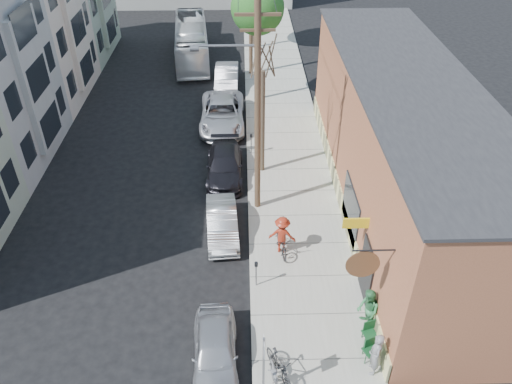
{
  "coord_description": "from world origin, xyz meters",
  "views": [
    {
      "loc": [
        1.86,
        -14.5,
        15.07
      ],
      "look_at": [
        2.36,
        4.08,
        1.5
      ],
      "focal_mm": 35.0,
      "sensor_mm": 36.0,
      "label": 1
    }
  ],
  "objects_px": {
    "tree_bare": "(263,123)",
    "car_2": "(225,165)",
    "tree_leafy_mid": "(258,8)",
    "patio_chair_b": "(370,351)",
    "cyclist": "(282,235)",
    "bus": "(192,41)",
    "patron_grey": "(375,354)",
    "patio_chair_a": "(370,334)",
    "car_1": "(222,223)",
    "sign_post": "(264,361)",
    "parked_bike_a": "(279,365)",
    "utility_pole_near": "(256,108)",
    "car_4": "(227,77)",
    "parking_meter_near": "(256,270)",
    "car_3": "(222,114)",
    "patron_green": "(368,310)",
    "parked_bike_b": "(277,384)",
    "parking_meter_far": "(251,141)",
    "car_0": "(215,351)"
  },
  "relations": [
    {
      "from": "patio_chair_b",
      "to": "car_4",
      "type": "relative_size",
      "value": 0.19
    },
    {
      "from": "patio_chair_a",
      "to": "car_1",
      "type": "xyz_separation_m",
      "value": [
        -5.4,
        6.23,
        0.05
      ]
    },
    {
      "from": "parking_meter_far",
      "to": "car_2",
      "type": "height_order",
      "value": "parking_meter_far"
    },
    {
      "from": "cyclist",
      "to": "parked_bike_b",
      "type": "distance_m",
      "value": 6.88
    },
    {
      "from": "parked_bike_a",
      "to": "tree_leafy_mid",
      "type": "bearing_deg",
      "value": 65.22
    },
    {
      "from": "sign_post",
      "to": "cyclist",
      "type": "xyz_separation_m",
      "value": [
        1.06,
        6.78,
        -0.78
      ]
    },
    {
      "from": "tree_leafy_mid",
      "to": "parked_bike_a",
      "type": "relative_size",
      "value": 4.43
    },
    {
      "from": "cyclist",
      "to": "patio_chair_b",
      "type": "bearing_deg",
      "value": 128.11
    },
    {
      "from": "utility_pole_near",
      "to": "car_2",
      "type": "xyz_separation_m",
      "value": [
        -1.59,
        2.86,
        -4.74
      ]
    },
    {
      "from": "car_2",
      "to": "car_3",
      "type": "xyz_separation_m",
      "value": [
        -0.28,
        5.67,
        0.13
      ]
    },
    {
      "from": "tree_leafy_mid",
      "to": "parked_bike_a",
      "type": "height_order",
      "value": "tree_leafy_mid"
    },
    {
      "from": "patron_green",
      "to": "car_2",
      "type": "distance_m",
      "value": 11.66
    },
    {
      "from": "car_2",
      "to": "car_3",
      "type": "height_order",
      "value": "car_3"
    },
    {
      "from": "patron_grey",
      "to": "car_1",
      "type": "xyz_separation_m",
      "value": [
        -5.28,
        7.42,
        -0.41
      ]
    },
    {
      "from": "patron_green",
      "to": "car_4",
      "type": "relative_size",
      "value": 0.4
    },
    {
      "from": "sign_post",
      "to": "patron_green",
      "type": "relative_size",
      "value": 1.51
    },
    {
      "from": "parking_meter_far",
      "to": "car_0",
      "type": "relative_size",
      "value": 0.32
    },
    {
      "from": "tree_bare",
      "to": "car_2",
      "type": "height_order",
      "value": "tree_bare"
    },
    {
      "from": "tree_leafy_mid",
      "to": "patio_chair_b",
      "type": "height_order",
      "value": "tree_leafy_mid"
    },
    {
      "from": "sign_post",
      "to": "patio_chair_a",
      "type": "distance_m",
      "value": 4.47
    },
    {
      "from": "sign_post",
      "to": "utility_pole_near",
      "type": "distance_m",
      "value": 10.64
    },
    {
      "from": "utility_pole_near",
      "to": "car_2",
      "type": "distance_m",
      "value": 5.76
    },
    {
      "from": "parked_bike_b",
      "to": "car_3",
      "type": "relative_size",
      "value": 0.36
    },
    {
      "from": "patio_chair_a",
      "to": "car_1",
      "type": "bearing_deg",
      "value": 113.19
    },
    {
      "from": "patron_grey",
      "to": "car_1",
      "type": "distance_m",
      "value": 9.11
    },
    {
      "from": "car_1",
      "to": "car_0",
      "type": "bearing_deg",
      "value": -94.77
    },
    {
      "from": "parked_bike_b",
      "to": "car_1",
      "type": "xyz_separation_m",
      "value": [
        -1.98,
        8.2,
        -0.05
      ]
    },
    {
      "from": "bus",
      "to": "car_2",
      "type": "bearing_deg",
      "value": -85.16
    },
    {
      "from": "utility_pole_near",
      "to": "car_1",
      "type": "bearing_deg",
      "value": -130.21
    },
    {
      "from": "car_4",
      "to": "parking_meter_near",
      "type": "bearing_deg",
      "value": -85.01
    },
    {
      "from": "cyclist",
      "to": "bus",
      "type": "relative_size",
      "value": 0.18
    },
    {
      "from": "cyclist",
      "to": "car_2",
      "type": "xyz_separation_m",
      "value": [
        -2.61,
        6.1,
        -0.39
      ]
    },
    {
      "from": "patron_green",
      "to": "parked_bike_a",
      "type": "xyz_separation_m",
      "value": [
        -3.31,
        -1.91,
        -0.4
      ]
    },
    {
      "from": "car_0",
      "to": "car_4",
      "type": "distance_m",
      "value": 22.91
    },
    {
      "from": "patio_chair_a",
      "to": "patron_grey",
      "type": "xyz_separation_m",
      "value": [
        -0.12,
        -1.19,
        0.46
      ]
    },
    {
      "from": "car_1",
      "to": "car_3",
      "type": "distance_m",
      "value": 10.42
    },
    {
      "from": "sign_post",
      "to": "car_2",
      "type": "xyz_separation_m",
      "value": [
        -1.55,
        12.87,
        -1.17
      ]
    },
    {
      "from": "car_2",
      "to": "bus",
      "type": "xyz_separation_m",
      "value": [
        -3.0,
        16.95,
        0.77
      ]
    },
    {
      "from": "car_2",
      "to": "car_4",
      "type": "height_order",
      "value": "car_4"
    },
    {
      "from": "car_3",
      "to": "bus",
      "type": "relative_size",
      "value": 0.56
    },
    {
      "from": "parked_bike_a",
      "to": "car_1",
      "type": "xyz_separation_m",
      "value": [
        -2.09,
        7.49,
        -0.03
      ]
    },
    {
      "from": "parking_meter_far",
      "to": "car_2",
      "type": "bearing_deg",
      "value": -125.89
    },
    {
      "from": "sign_post",
      "to": "car_4",
      "type": "distance_m",
      "value": 24.29
    },
    {
      "from": "tree_leafy_mid",
      "to": "patron_grey",
      "type": "height_order",
      "value": "tree_leafy_mid"
    },
    {
      "from": "patron_green",
      "to": "car_4",
      "type": "bearing_deg",
      "value": -171.1
    },
    {
      "from": "parking_meter_near",
      "to": "tree_bare",
      "type": "relative_size",
      "value": 0.22
    },
    {
      "from": "parking_meter_far",
      "to": "parked_bike_b",
      "type": "height_order",
      "value": "parking_meter_far"
    },
    {
      "from": "sign_post",
      "to": "parked_bike_b",
      "type": "xyz_separation_m",
      "value": [
        0.43,
        -0.07,
        -1.15
      ]
    },
    {
      "from": "car_1",
      "to": "car_2",
      "type": "height_order",
      "value": "car_2"
    },
    {
      "from": "utility_pole_near",
      "to": "patio_chair_a",
      "type": "height_order",
      "value": "utility_pole_near"
    }
  ]
}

